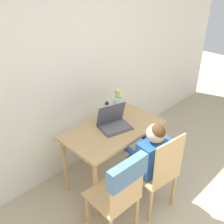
% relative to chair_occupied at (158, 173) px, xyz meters
% --- Properties ---
extents(wall_back, '(6.40, 0.05, 2.50)m').
position_rel_chair_occupied_xyz_m(wall_back, '(-0.27, 1.19, 0.77)').
color(wall_back, white).
rests_on(wall_back, ground_plane).
extents(dining_table, '(1.10, 0.61, 0.74)m').
position_rel_chair_occupied_xyz_m(dining_table, '(-0.01, 0.61, 0.14)').
color(dining_table, tan).
rests_on(dining_table, ground_plane).
extents(chair_occupied, '(0.45, 0.45, 0.94)m').
position_rel_chair_occupied_xyz_m(chair_occupied, '(0.00, 0.00, 0.00)').
color(chair_occupied, tan).
rests_on(chair_occupied, ground_plane).
extents(chair_spare, '(0.41, 0.44, 0.95)m').
position_rel_chair_occupied_xyz_m(chair_spare, '(-0.51, 0.02, 0.15)').
color(chair_spare, tan).
rests_on(chair_spare, ground_plane).
extents(person_seated, '(0.38, 0.46, 1.02)m').
position_rel_chair_occupied_xyz_m(person_seated, '(0.02, 0.12, 0.16)').
color(person_seated, '#1E4C9E').
rests_on(person_seated, ground_plane).
extents(laptop, '(0.39, 0.33, 0.25)m').
position_rel_chair_occupied_xyz_m(laptop, '(0.01, 0.64, 0.31)').
color(laptop, '#4C4C51').
rests_on(laptop, dining_table).
extents(flower_vase, '(0.12, 0.12, 0.35)m').
position_rel_chair_occupied_xyz_m(flower_vase, '(0.23, 0.77, 0.39)').
color(flower_vase, silver).
rests_on(flower_vase, dining_table).
extents(water_bottle, '(0.07, 0.07, 0.24)m').
position_rel_chair_occupied_xyz_m(water_bottle, '(0.04, 0.76, 0.37)').
color(water_bottle, silver).
rests_on(water_bottle, dining_table).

